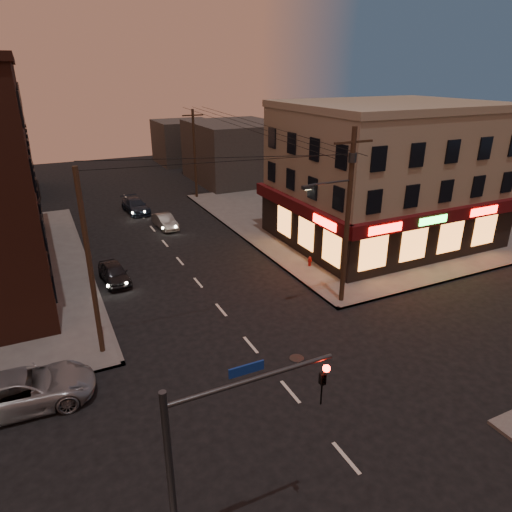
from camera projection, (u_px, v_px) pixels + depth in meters
ground at (290, 392)px, 19.59m from camera, size 120.00×120.00×0.00m
sidewalk_ne at (356, 216)px, 42.64m from camera, size 24.00×28.00×0.15m
pizza_building at (385, 174)px, 35.16m from camera, size 15.85×12.85×10.50m
bg_building_ne_a at (236, 152)px, 55.54m from camera, size 10.00×12.00×7.00m
bg_building_ne_b at (185, 142)px, 66.57m from camera, size 8.00×8.00×6.00m
utility_pole_main at (347, 209)px, 24.92m from camera, size 4.20×0.44×10.00m
utility_pole_far at (195, 154)px, 47.20m from camera, size 0.26×0.26×9.00m
utility_pole_west at (90, 266)px, 20.49m from camera, size 0.24×0.24×9.00m
traffic_signal at (211, 455)px, 11.10m from camera, size 4.49×0.32×6.47m
suv_cross at (23, 390)px, 18.51m from camera, size 5.70×2.84×1.55m
sedan_near at (114, 273)px, 29.45m from camera, size 1.80×3.86×1.28m
sedan_mid at (165, 221)px, 39.53m from camera, size 1.56×3.75×1.21m
sedan_far at (136, 206)px, 43.83m from camera, size 2.25×4.69×1.32m
fire_hydrant at (310, 261)px, 31.62m from camera, size 0.31×0.31×0.69m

